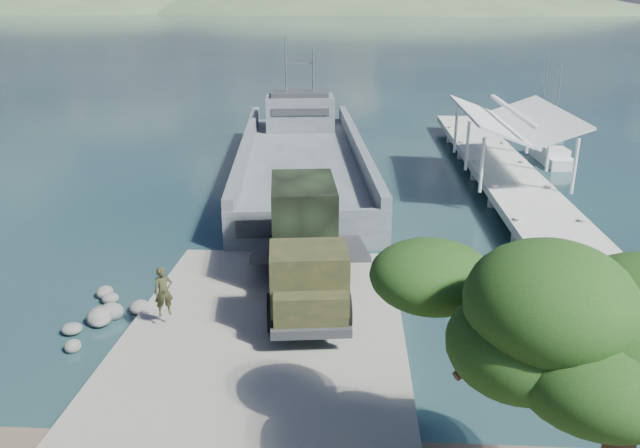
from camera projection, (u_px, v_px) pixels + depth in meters
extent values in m
plane|color=#172E37|center=(267.00, 337.00, 22.93)|extent=(1400.00, 1400.00, 0.00)
cube|color=gray|center=(262.00, 345.00, 21.91)|extent=(10.00, 18.00, 0.50)
cube|color=#A0A096|center=(512.00, 182.00, 38.82)|extent=(4.00, 44.00, 0.50)
cube|color=#4A5357|center=(302.00, 171.00, 43.55)|extent=(10.97, 28.17, 2.29)
cube|color=#4A5357|center=(246.00, 148.00, 42.81)|extent=(3.31, 27.39, 1.19)
cube|color=#4A5357|center=(358.00, 147.00, 43.14)|extent=(3.31, 27.39, 1.19)
cube|color=#4A5357|center=(308.00, 233.00, 30.56)|extent=(8.24, 1.19, 2.38)
cube|color=#4A5357|center=(300.00, 113.00, 51.30)|extent=(5.84, 4.20, 2.75)
cube|color=#2C2F32|center=(300.00, 93.00, 50.77)|extent=(4.85, 3.38, 0.37)
cylinder|color=gray|center=(286.00, 67.00, 50.01)|extent=(0.15, 0.15, 4.58)
cylinder|color=gray|center=(313.00, 73.00, 50.26)|extent=(0.15, 0.15, 3.66)
cylinder|color=black|center=(274.00, 313.00, 22.18)|extent=(0.65, 1.46, 1.41)
cylinder|color=black|center=(344.00, 311.00, 22.33)|extent=(0.65, 1.46, 1.41)
cylinder|color=black|center=(275.00, 270.00, 25.64)|extent=(0.65, 1.46, 1.41)
cylinder|color=black|center=(335.00, 269.00, 25.78)|extent=(0.65, 1.46, 1.41)
cylinder|color=black|center=(275.00, 251.00, 27.67)|extent=(0.65, 1.46, 1.41)
cylinder|color=black|center=(331.00, 249.00, 27.82)|extent=(0.65, 1.46, 1.41)
cube|color=black|center=(305.00, 273.00, 25.04)|extent=(3.34, 8.45, 0.27)
cube|color=black|center=(309.00, 277.00, 21.91)|extent=(2.94, 2.47, 2.17)
cube|color=black|center=(311.00, 308.00, 20.88)|extent=(2.59, 1.26, 1.08)
cube|color=black|center=(304.00, 250.00, 26.34)|extent=(3.28, 5.27, 0.38)
cube|color=black|center=(303.00, 213.00, 26.01)|extent=(3.07, 4.39, 2.71)
cube|color=#2C2F32|center=(311.00, 333.00, 20.59)|extent=(2.72, 0.59, 0.32)
imported|color=black|center=(164.00, 301.00, 22.53)|extent=(0.81, 0.71, 1.85)
cube|color=silver|center=(550.00, 158.00, 47.71)|extent=(2.02, 6.18, 1.00)
cube|color=silver|center=(556.00, 153.00, 46.44)|extent=(1.63, 1.84, 0.67)
cylinder|color=gray|center=(556.00, 111.00, 46.48)|extent=(0.11, 0.11, 6.67)
cube|color=silver|center=(540.00, 127.00, 59.33)|extent=(2.94, 6.21, 0.98)
cube|color=silver|center=(546.00, 122.00, 58.09)|extent=(1.85, 2.02, 0.65)
cylinder|color=gray|center=(544.00, 89.00, 58.13)|extent=(0.11, 0.11, 6.53)
ellipsoid|color=#0E360F|center=(638.00, 349.00, 11.45)|extent=(5.66, 5.26, 2.43)
ellipsoid|color=#0E360F|center=(431.00, 276.00, 14.48)|extent=(2.83, 2.83, 1.62)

